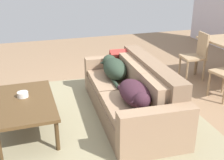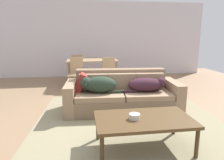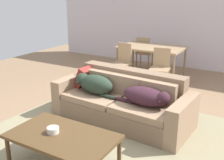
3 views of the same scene
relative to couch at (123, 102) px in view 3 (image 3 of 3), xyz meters
name	(u,v)px [view 3 (image 3 of 3)]	position (x,y,z in m)	size (l,w,h in m)	color
ground_plane	(109,122)	(-0.14, -0.21, -0.31)	(10.00, 10.00, 0.00)	#8F6F51
back_partition	(186,18)	(-0.14, 3.79, 1.04)	(8.00, 0.12, 2.70)	silver
area_rug	(99,138)	(0.00, -0.73, -0.30)	(3.23, 3.35, 0.01)	gray
couch	(123,102)	(0.00, 0.00, 0.00)	(2.28, 1.05, 0.80)	#7A614A
dog_on_left_cushion	(94,84)	(-0.49, -0.12, 0.26)	(0.79, 0.38, 0.31)	#263527
dog_on_right_cushion	(147,97)	(0.47, -0.16, 0.24)	(0.87, 0.40, 0.27)	#391D28
throw_pillow_by_left_arm	(85,77)	(-0.82, 0.10, 0.27)	(0.13, 0.37, 0.37)	maroon
coffee_table	(63,138)	(-0.01, -1.50, 0.08)	(1.26, 0.74, 0.43)	#52391E
bowl_on_coffee_table	(53,130)	(-0.14, -1.51, 0.16)	(0.14, 0.14, 0.07)	silver
dining_table	(152,49)	(-0.49, 2.34, 0.40)	(1.49, 0.96, 0.78)	tan
dining_chair_near_left	(122,61)	(-0.95, 1.72, 0.19)	(0.45, 0.45, 0.90)	tan
dining_chair_near_right	(160,66)	(-0.02, 1.71, 0.19)	(0.45, 0.45, 0.88)	tan
dining_chair_far_left	(144,51)	(-0.95, 2.97, 0.19)	(0.44, 0.44, 0.88)	tan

